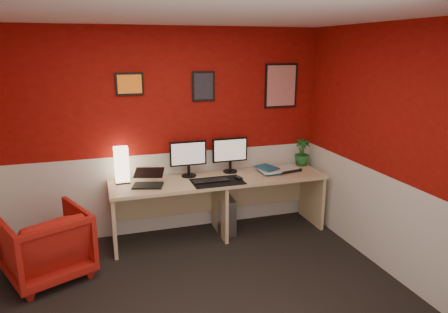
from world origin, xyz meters
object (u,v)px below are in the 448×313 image
potted_plant (302,152)px  shoji_lamp (122,166)px  armchair (46,244)px  zen_tray (285,170)px  monitor_left (188,153)px  desk (220,206)px  laptop (148,177)px  pc_tower (224,214)px  monitor_right (230,150)px

potted_plant → shoji_lamp: bearing=-179.3°
armchair → zen_tray: bearing=165.1°
monitor_left → potted_plant: monitor_left is taller
zen_tray → armchair: bearing=-170.7°
monitor_left → armchair: monitor_left is taller
desk → laptop: bearing=-176.8°
laptop → pc_tower: size_ratio=0.73×
monitor_left → potted_plant: size_ratio=1.63×
pc_tower → armchair: bearing=-163.0°
shoji_lamp → laptop: shoji_lamp is taller
desk → potted_plant: size_ratio=7.32×
monitor_left → pc_tower: bearing=-13.2°
potted_plant → armchair: 3.26m
potted_plant → laptop: bearing=-172.8°
shoji_lamp → monitor_left: 0.79m
zen_tray → monitor_left: bearing=173.5°
shoji_lamp → desk: bearing=-9.3°
desk → laptop: 0.99m
shoji_lamp → zen_tray: 2.03m
pc_tower → armchair: 2.09m
laptop → potted_plant: 2.09m
laptop → desk: bearing=20.0°
monitor_left → pc_tower: monitor_left is taller
shoji_lamp → monitor_right: size_ratio=0.69×
monitor_left → monitor_right: 0.54m
desk → monitor_right: monitor_right is taller
monitor_right → armchair: monitor_right is taller
shoji_lamp → laptop: (0.26, -0.23, -0.09)m
zen_tray → pc_tower: size_ratio=0.78×
monitor_left → pc_tower: 0.90m
monitor_right → armchair: (-2.14, -0.62, -0.67)m
shoji_lamp → zen_tray: (2.01, -0.14, -0.18)m
monitor_right → potted_plant: bearing=0.5°
zen_tray → monitor_right: bearing=166.8°
shoji_lamp → armchair: size_ratio=0.52×
desk → shoji_lamp: size_ratio=6.50×
zen_tray → laptop: bearing=-177.0°
desk → monitor_right: bearing=45.3°
shoji_lamp → potted_plant: bearing=0.7°
zen_tray → potted_plant: potted_plant is taller
monitor_right → armchair: bearing=-163.8°
laptop → zen_tray: size_ratio=0.94×
armchair → desk: bearing=168.0°
laptop → pc_tower: (0.95, 0.13, -0.61)m
shoji_lamp → pc_tower: bearing=-4.7°
monitor_right → pc_tower: size_ratio=1.29×
desk → potted_plant: potted_plant is taller
laptop → armchair: (-1.08, -0.37, -0.49)m
desk → monitor_right: size_ratio=4.48×
desk → laptop: laptop is taller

